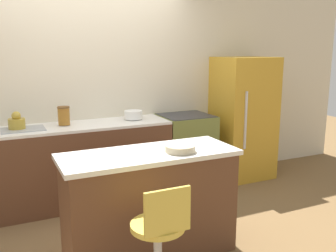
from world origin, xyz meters
The scene contains 11 objects.
ground_plane centered at (0.00, 0.00, 0.00)m, with size 14.00×14.00×0.00m, color brown.
wall_back centered at (0.00, 0.64, 1.30)m, with size 8.00×0.06×2.60m.
back_counter centered at (-0.36, 0.31, 0.46)m, with size 2.39×0.59×0.93m.
kitchen_island centered at (0.10, -1.06, 0.46)m, with size 1.49×0.58×0.93m.
oven_range centered at (1.17, 0.31, 0.47)m, with size 0.65×0.60×0.93m.
refrigerator centered at (2.05, 0.29, 0.83)m, with size 0.75×0.66×1.65m.
stool_chair centered at (-0.09, -1.68, 0.44)m, with size 0.38×0.38×0.90m.
kettle centered at (-0.83, 0.35, 1.01)m, with size 0.17×0.17×0.19m.
mixing_bowl centered at (0.48, 0.35, 0.98)m, with size 0.22×0.22×0.10m.
canister_jar centered at (-0.34, 0.35, 1.04)m, with size 0.14×0.14×0.20m.
fruit_bowl centered at (0.34, -1.16, 0.95)m, with size 0.25×0.25×0.06m.
Camera 1 is at (-1.03, -3.84, 1.78)m, focal length 40.00 mm.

